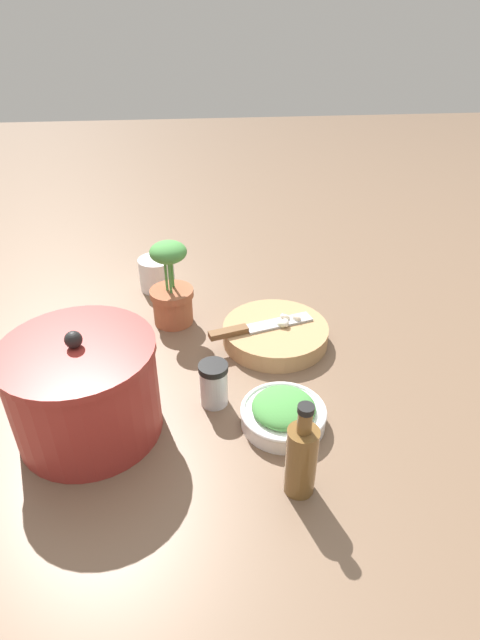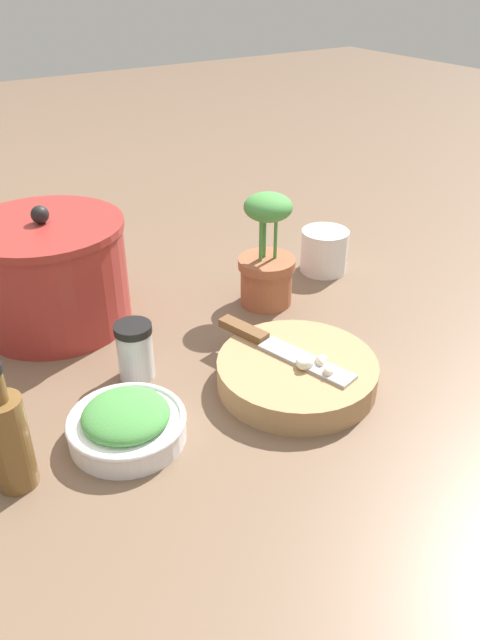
{
  "view_description": "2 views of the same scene",
  "coord_description": "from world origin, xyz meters",
  "px_view_note": "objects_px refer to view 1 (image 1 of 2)",
  "views": [
    {
      "loc": [
        -0.83,
        0.06,
        0.64
      ],
      "look_at": [
        0.03,
        -0.03,
        0.08
      ],
      "focal_mm": 28.0,
      "sensor_mm": 36.0,
      "label": 1
    },
    {
      "loc": [
        -0.41,
        -0.68,
        0.55
      ],
      "look_at": [
        0.03,
        -0.01,
        0.07
      ],
      "focal_mm": 35.0,
      "sensor_mm": 36.0,
      "label": 2
    }
  ],
  "objects_px": {
    "spice_jar": "(214,384)",
    "stock_pot": "(84,389)",
    "herb_bowl": "(283,413)",
    "coffee_mug": "(157,273)",
    "cutting_board": "(275,334)",
    "oil_bottle": "(301,458)",
    "chef_knife": "(255,327)",
    "potted_herb": "(171,291)",
    "garlic_cloves": "(287,320)"
  },
  "relations": [
    {
      "from": "chef_knife",
      "to": "spice_jar",
      "type": "xyz_separation_m",
      "value": [
        -0.18,
        0.1,
        -0.0
      ]
    },
    {
      "from": "stock_pot",
      "to": "cutting_board",
      "type": "bearing_deg",
      "value": -57.86
    },
    {
      "from": "spice_jar",
      "to": "oil_bottle",
      "type": "relative_size",
      "value": 0.52
    },
    {
      "from": "cutting_board",
      "to": "chef_knife",
      "type": "distance_m",
      "value": 0.05
    },
    {
      "from": "potted_herb",
      "to": "chef_knife",
      "type": "bearing_deg",
      "value": -122.02
    },
    {
      "from": "herb_bowl",
      "to": "coffee_mug",
      "type": "distance_m",
      "value": 0.58
    },
    {
      "from": "herb_bowl",
      "to": "spice_jar",
      "type": "relative_size",
      "value": 1.74
    },
    {
      "from": "cutting_board",
      "to": "spice_jar",
      "type": "height_order",
      "value": "spice_jar"
    },
    {
      "from": "potted_herb",
      "to": "oil_bottle",
      "type": "bearing_deg",
      "value": -158.45
    },
    {
      "from": "cutting_board",
      "to": "stock_pot",
      "type": "relative_size",
      "value": 0.91
    },
    {
      "from": "coffee_mug",
      "to": "oil_bottle",
      "type": "relative_size",
      "value": 0.69
    },
    {
      "from": "chef_knife",
      "to": "garlic_cloves",
      "type": "distance_m",
      "value": 0.07
    },
    {
      "from": "garlic_cloves",
      "to": "herb_bowl",
      "type": "distance_m",
      "value": 0.27
    },
    {
      "from": "chef_knife",
      "to": "oil_bottle",
      "type": "relative_size",
      "value": 1.38
    },
    {
      "from": "spice_jar",
      "to": "stock_pot",
      "type": "distance_m",
      "value": 0.23
    },
    {
      "from": "garlic_cloves",
      "to": "coffee_mug",
      "type": "distance_m",
      "value": 0.39
    },
    {
      "from": "chef_knife",
      "to": "potted_herb",
      "type": "xyz_separation_m",
      "value": [
        0.11,
        0.18,
        0.04
      ]
    },
    {
      "from": "oil_bottle",
      "to": "potted_herb",
      "type": "relative_size",
      "value": 0.85
    },
    {
      "from": "garlic_cloves",
      "to": "coffee_mug",
      "type": "height_order",
      "value": "coffee_mug"
    },
    {
      "from": "chef_knife",
      "to": "stock_pot",
      "type": "xyz_separation_m",
      "value": [
        -0.22,
        0.32,
        0.04
      ]
    },
    {
      "from": "chef_knife",
      "to": "coffee_mug",
      "type": "height_order",
      "value": "coffee_mug"
    },
    {
      "from": "stock_pot",
      "to": "herb_bowl",
      "type": "bearing_deg",
      "value": -94.06
    },
    {
      "from": "herb_bowl",
      "to": "spice_jar",
      "type": "distance_m",
      "value": 0.14
    },
    {
      "from": "chef_knife",
      "to": "stock_pot",
      "type": "relative_size",
      "value": 0.92
    },
    {
      "from": "stock_pot",
      "to": "potted_herb",
      "type": "xyz_separation_m",
      "value": [
        0.33,
        -0.14,
        -0.01
      ]
    },
    {
      "from": "oil_bottle",
      "to": "potted_herb",
      "type": "distance_m",
      "value": 0.53
    },
    {
      "from": "spice_jar",
      "to": "cutting_board",
      "type": "bearing_deg",
      "value": -38.34
    },
    {
      "from": "herb_bowl",
      "to": "coffee_mug",
      "type": "height_order",
      "value": "coffee_mug"
    },
    {
      "from": "cutting_board",
      "to": "garlic_cloves",
      "type": "distance_m",
      "value": 0.04
    },
    {
      "from": "garlic_cloves",
      "to": "coffee_mug",
      "type": "relative_size",
      "value": 0.51
    },
    {
      "from": "spice_jar",
      "to": "stock_pot",
      "type": "xyz_separation_m",
      "value": [
        -0.04,
        0.22,
        0.04
      ]
    },
    {
      "from": "herb_bowl",
      "to": "stock_pot",
      "type": "xyz_separation_m",
      "value": [
        0.02,
        0.34,
        0.06
      ]
    },
    {
      "from": "cutting_board",
      "to": "oil_bottle",
      "type": "bearing_deg",
      "value": 176.05
    },
    {
      "from": "cutting_board",
      "to": "potted_herb",
      "type": "distance_m",
      "value": 0.25
    },
    {
      "from": "cutting_board",
      "to": "chef_knife",
      "type": "relative_size",
      "value": 0.98
    },
    {
      "from": "coffee_mug",
      "to": "potted_herb",
      "type": "bearing_deg",
      "value": -165.58
    },
    {
      "from": "spice_jar",
      "to": "stock_pot",
      "type": "relative_size",
      "value": 0.35
    },
    {
      "from": "garlic_cloves",
      "to": "potted_herb",
      "type": "height_order",
      "value": "potted_herb"
    },
    {
      "from": "herb_bowl",
      "to": "stock_pot",
      "type": "relative_size",
      "value": 0.6
    },
    {
      "from": "cutting_board",
      "to": "garlic_cloves",
      "type": "height_order",
      "value": "garlic_cloves"
    },
    {
      "from": "herb_bowl",
      "to": "stock_pot",
      "type": "height_order",
      "value": "stock_pot"
    },
    {
      "from": "garlic_cloves",
      "to": "oil_bottle",
      "type": "xyz_separation_m",
      "value": [
        -0.4,
        0.05,
        0.02
      ]
    },
    {
      "from": "garlic_cloves",
      "to": "spice_jar",
      "type": "height_order",
      "value": "spice_jar"
    },
    {
      "from": "garlic_cloves",
      "to": "stock_pot",
      "type": "xyz_separation_m",
      "value": [
        -0.24,
        0.39,
        0.04
      ]
    },
    {
      "from": "herb_bowl",
      "to": "coffee_mug",
      "type": "bearing_deg",
      "value": 24.55
    },
    {
      "from": "chef_knife",
      "to": "spice_jar",
      "type": "bearing_deg",
      "value": -44.51
    },
    {
      "from": "herb_bowl",
      "to": "potted_herb",
      "type": "height_order",
      "value": "potted_herb"
    },
    {
      "from": "chef_knife",
      "to": "oil_bottle",
      "type": "xyz_separation_m",
      "value": [
        -0.39,
        -0.02,
        0.02
      ]
    },
    {
      "from": "chef_knife",
      "to": "stock_pot",
      "type": "distance_m",
      "value": 0.39
    },
    {
      "from": "spice_jar",
      "to": "potted_herb",
      "type": "bearing_deg",
      "value": 15.17
    }
  ]
}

